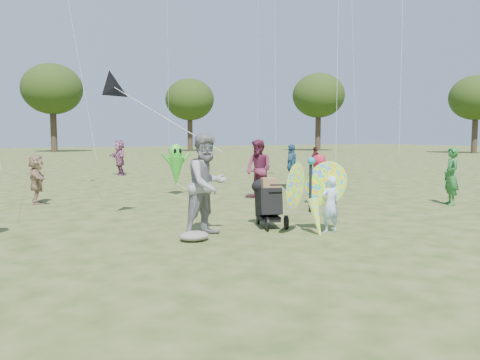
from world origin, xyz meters
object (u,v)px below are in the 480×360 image
crowd_d (37,179)px  crowd_h (315,161)px  crowd_e (259,169)px  crowd_f (451,176)px  crowd_j (119,157)px  jogging_stroller (267,199)px  alien_kite (176,167)px  adult_man (207,184)px  crowd_c (292,166)px  butterfly_kite (313,195)px  child_girl (330,204)px  crowd_a (319,180)px

crowd_d → crowd_h: crowd_d is taller
crowd_e → crowd_f: bearing=33.0°
crowd_d → crowd_j: 10.11m
jogging_stroller → alien_kite: (0.14, 6.18, 0.36)m
crowd_f → crowd_h: crowd_f is taller
alien_kite → jogging_stroller: bearing=-91.3°
crowd_h → alien_kite: (-9.09, -4.39, 0.24)m
adult_man → crowd_c: size_ratio=1.21×
butterfly_kite → alien_kite: alien_kite is taller
crowd_e → crowd_f: 5.65m
crowd_j → alien_kite: 8.98m
crowd_d → butterfly_kite: 8.55m
crowd_c → crowd_h: 6.49m
crowd_c → crowd_d: bearing=-43.7°
child_girl → crowd_h: bearing=-122.6°
crowd_d → alien_kite: alien_kite is taller
child_girl → alien_kite: (-0.70, 7.29, 0.38)m
crowd_f → crowd_j: (-6.03, 14.80, 0.07)m
alien_kite → crowd_h: bearing=25.8°
crowd_j → crowd_f: bearing=16.2°
crowd_h → crowd_j: size_ratio=0.80×
crowd_e → adult_man: bearing=-57.4°
crowd_e → crowd_j: (-1.73, 11.15, -0.04)m
butterfly_kite → crowd_h: bearing=52.9°
crowd_a → butterfly_kite: butterfly_kite is taller
crowd_h → alien_kite: size_ratio=0.84×
crowd_f → crowd_h: bearing=-165.4°
crowd_e → crowd_f: (4.30, -3.66, -0.11)m
crowd_c → jogging_stroller: (-4.66, -5.95, -0.24)m
crowd_c → crowd_e: crowd_e is taller
crowd_e → jogging_stroller: bearing=-44.3°
butterfly_kite → crowd_c: bearing=59.0°
child_girl → crowd_c: crowd_c is taller
adult_man → alien_kite: (1.65, 6.36, -0.06)m
child_girl → adult_man: 2.57m
child_girl → crowd_f: bearing=-162.2°
adult_man → butterfly_kite: size_ratio=1.16×
crowd_c → crowd_d: crowd_c is taller
adult_man → crowd_c: (6.17, 6.13, -0.18)m
adult_man → crowd_c: 8.70m
child_girl → crowd_j: (-0.47, 16.27, 0.32)m
jogging_stroller → butterfly_kite: bearing=-48.0°
child_girl → jogging_stroller: 1.40m
crowd_d → crowd_j: (4.56, 9.02, 0.18)m
crowd_h → alien_kite: alien_kite is taller
jogging_stroller → butterfly_kite: (0.44, -1.06, 0.18)m
crowd_c → crowd_h: bearing=-177.3°
crowd_a → child_girl: bearing=114.4°
crowd_c → butterfly_kite: size_ratio=0.96×
crowd_f → crowd_h: (2.83, 10.21, -0.11)m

